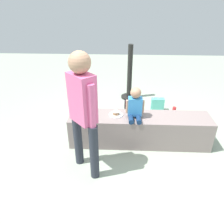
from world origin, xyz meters
name	(u,v)px	position (x,y,z in m)	size (l,w,h in m)	color
ground_plane	(138,142)	(0.00, 0.00, 0.00)	(12.00, 12.00, 0.00)	#96A590
concrete_ledge	(139,130)	(0.00, 0.00, 0.24)	(2.20, 0.47, 0.49)	gray
child_seated	(135,105)	(-0.09, -0.04, 0.70)	(0.28, 0.32, 0.48)	navy
adult_standing	(83,106)	(-0.75, -0.66, 0.98)	(0.38, 0.38, 1.63)	#262A34
cake_plate	(116,114)	(-0.38, 0.03, 0.51)	(0.22, 0.22, 0.07)	white
gift_bag	(158,104)	(0.46, 1.13, 0.14)	(0.26, 0.12, 0.33)	#59C6B2
railing_post	(129,79)	(-0.12, 1.76, 0.48)	(0.36, 0.36, 1.24)	black
water_bottle_near_gift	(114,117)	(-0.44, 0.64, 0.10)	(0.08, 0.08, 0.23)	silver
party_cup_red	(174,110)	(0.80, 1.06, 0.06)	(0.07, 0.07, 0.12)	red
handbag_black_leather	(131,106)	(-0.10, 1.09, 0.12)	(0.26, 0.13, 0.33)	black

